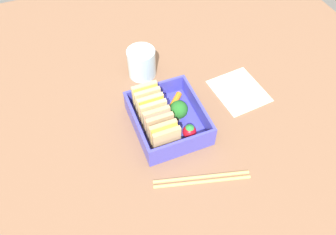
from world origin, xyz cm
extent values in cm
cube|color=#8A6147|center=(0.00, 0.00, -1.00)|extent=(120.00, 120.00, 2.00)
cube|color=#4647C7|center=(0.00, 0.00, 0.60)|extent=(16.06, 14.00, 1.20)
cube|color=#4647C7|center=(0.00, 6.70, 3.14)|extent=(16.06, 0.60, 3.88)
cube|color=#4647C7|center=(0.00, -6.70, 3.14)|extent=(16.06, 0.60, 3.88)
cube|color=#4647C7|center=(-7.73, 0.00, 3.14)|extent=(0.60, 12.80, 3.88)
cube|color=#4647C7|center=(7.73, 0.00, 3.14)|extent=(0.60, 12.80, 3.88)
cube|color=tan|center=(-6.25, 2.75, 4.31)|extent=(0.90, 5.49, 6.21)
cube|color=yellow|center=(-5.35, 2.75, 4.31)|extent=(0.90, 5.05, 5.72)
cube|color=tan|center=(-4.45, 2.75, 4.31)|extent=(0.90, 5.49, 6.21)
cube|color=tan|center=(-2.68, 2.75, 4.31)|extent=(0.90, 5.49, 6.21)
cube|color=#D87259|center=(-1.78, 2.75, 4.31)|extent=(0.90, 5.05, 5.72)
cube|color=tan|center=(-0.89, 2.75, 4.31)|extent=(0.90, 5.49, 6.21)
cube|color=#E1C085|center=(0.89, 2.75, 4.31)|extent=(0.90, 5.49, 6.21)
cube|color=orange|center=(1.78, 2.75, 4.31)|extent=(0.90, 5.05, 5.72)
cube|color=#E1C085|center=(2.68, 2.75, 4.31)|extent=(0.90, 5.49, 6.21)
cube|color=#D6BA81|center=(4.45, 2.75, 4.31)|extent=(0.90, 5.49, 6.21)
cube|color=yellow|center=(5.35, 2.75, 4.31)|extent=(0.90, 5.05, 5.72)
cube|color=#D6BA81|center=(6.25, 2.75, 4.31)|extent=(0.90, 5.49, 6.21)
sphere|color=red|center=(-4.88, -2.67, 2.61)|extent=(2.81, 2.81, 2.81)
cone|color=green|center=(-4.88, -2.67, 4.31)|extent=(1.69, 1.69, 0.60)
cylinder|color=#98BA72|center=(0.08, -2.34, 2.04)|extent=(1.07, 1.07, 1.69)
sphere|color=#246E27|center=(0.08, -2.34, 4.23)|extent=(3.82, 3.82, 3.82)
cylinder|color=orange|center=(4.42, -3.52, 1.88)|extent=(3.87, 3.88, 1.36)
cylinder|color=tan|center=(-14.62, -1.11, 0.35)|extent=(5.46, 17.98, 0.70)
cylinder|color=tan|center=(-13.64, -1.37, 0.35)|extent=(5.46, 17.98, 0.70)
cylinder|color=silver|center=(16.64, -0.45, 3.51)|extent=(6.53, 6.53, 7.02)
cube|color=silver|center=(3.02, -18.79, 0.20)|extent=(12.92, 11.67, 0.40)
camera|label=1|loc=(-38.23, 15.18, 56.04)|focal=35.00mm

